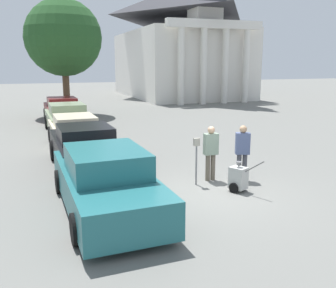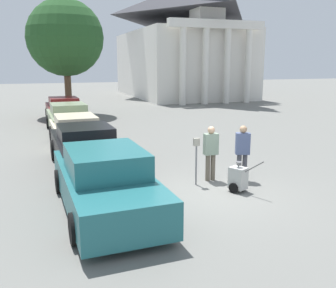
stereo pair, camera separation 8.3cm
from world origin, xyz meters
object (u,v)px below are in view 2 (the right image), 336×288
at_px(parked_car_black, 85,148).
at_px(church, 182,38).
at_px(parked_car_sage, 69,119).
at_px(parking_meter, 196,153).
at_px(equipment_cart, 238,178).
at_px(parked_car_cream, 76,132).
at_px(person_worker, 211,150).
at_px(parked_car_teal, 105,181).
at_px(person_supervisor, 242,150).
at_px(parked_car_maroon, 64,110).

bearing_deg(parked_car_black, church, 60.35).
xyz_separation_m(parked_car_sage, parking_meter, (2.81, -9.91, 0.27)).
bearing_deg(equipment_cart, parked_car_cream, 90.91).
height_order(person_worker, church, church).
height_order(parked_car_teal, church, church).
bearing_deg(parked_car_sage, person_worker, -72.80).
bearing_deg(church, person_worker, -109.28).
bearing_deg(person_supervisor, church, -85.67).
xyz_separation_m(person_worker, equipment_cart, (0.29, -1.16, -0.55)).
bearing_deg(person_worker, equipment_cart, 104.68).
bearing_deg(parked_car_black, person_supervisor, -36.59).
xyz_separation_m(parked_car_maroon, church, (13.13, 14.64, 5.30)).
distance_m(parked_car_cream, parking_meter, 6.76).
height_order(parked_car_sage, equipment_cart, parked_car_sage).
xyz_separation_m(parking_meter, person_supervisor, (1.48, -0.05, -0.01)).
bearing_deg(parked_car_teal, person_worker, 18.23).
distance_m(parked_car_teal, parked_car_maroon, 14.45).
distance_m(parked_car_black, church, 28.90).
xyz_separation_m(parked_car_teal, parking_meter, (2.81, 1.01, 0.26)).
height_order(person_supervisor, equipment_cart, person_supervisor).
bearing_deg(parked_car_teal, parked_car_black, 87.87).
relative_size(equipment_cart, church, 0.04).
relative_size(parked_car_cream, parked_car_maroon, 1.05).
relative_size(person_supervisor, church, 0.07).
height_order(parked_car_teal, parked_car_sage, parked_car_teal).
xyz_separation_m(parked_car_black, church, (13.13, 25.19, 5.30)).
distance_m(person_supervisor, church, 29.92).
height_order(parked_car_maroon, person_supervisor, person_supervisor).
xyz_separation_m(parked_car_sage, person_supervisor, (4.29, -9.95, 0.26)).
xyz_separation_m(parked_car_cream, person_worker, (3.39, -5.89, 0.29)).
relative_size(parked_car_cream, parked_car_sage, 1.03).
xyz_separation_m(parked_car_teal, parked_car_cream, (-0.00, 7.15, -0.05)).
height_order(person_worker, person_supervisor, person_supervisor).
height_order(parked_car_teal, person_worker, person_worker).
bearing_deg(church, equipment_cart, -108.04).
relative_size(parked_car_cream, person_worker, 3.03).
bearing_deg(parking_meter, church, 69.84).
distance_m(parked_car_teal, parked_car_sage, 10.91).
height_order(parked_car_black, person_supervisor, person_supervisor).
bearing_deg(parked_car_maroon, equipment_cart, -77.74).
height_order(parked_car_cream, person_supervisor, person_supervisor).
bearing_deg(parked_car_sage, person_supervisor, -68.83).
bearing_deg(parked_car_black, parked_car_teal, -92.13).
xyz_separation_m(parked_car_teal, parked_car_sage, (-0.00, 10.91, -0.01)).
distance_m(parked_car_maroon, equipment_cart, 14.82).
height_order(parked_car_teal, parking_meter, parked_car_teal).
height_order(equipment_cart, church, church).
distance_m(parked_car_maroon, church, 20.37).
height_order(parked_car_teal, parked_car_black, parked_car_teal).
distance_m(person_worker, person_supervisor, 0.95).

